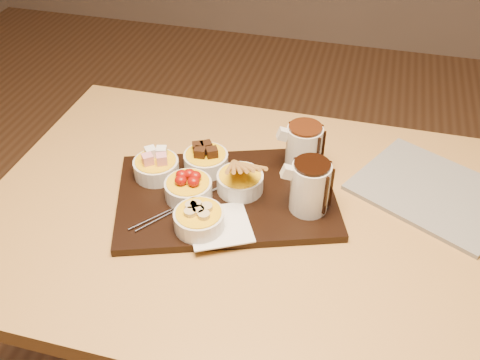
% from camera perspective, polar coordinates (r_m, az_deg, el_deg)
% --- Properties ---
extents(dining_table, '(1.20, 0.80, 0.75)m').
position_cam_1_polar(dining_table, '(1.19, 2.53, -6.91)').
color(dining_table, '#BA8945').
rests_on(dining_table, ground).
extents(serving_board, '(0.53, 0.44, 0.02)m').
position_cam_1_polar(serving_board, '(1.15, -1.45, -1.73)').
color(serving_board, black).
rests_on(serving_board, dining_table).
extents(napkin, '(0.16, 0.16, 0.00)m').
position_cam_1_polar(napkin, '(1.07, -2.19, -4.87)').
color(napkin, white).
rests_on(napkin, serving_board).
extents(bowl_marshmallows, '(0.10, 0.10, 0.04)m').
position_cam_1_polar(bowl_marshmallows, '(1.19, -8.91, 1.27)').
color(bowl_marshmallows, beige).
rests_on(bowl_marshmallows, serving_board).
extents(bowl_cake, '(0.10, 0.10, 0.04)m').
position_cam_1_polar(bowl_cake, '(1.20, -3.65, 1.99)').
color(bowl_cake, beige).
rests_on(bowl_cake, serving_board).
extents(bowl_strawberries, '(0.10, 0.10, 0.04)m').
position_cam_1_polar(bowl_strawberries, '(1.13, -5.52, -1.03)').
color(bowl_strawberries, beige).
rests_on(bowl_strawberries, serving_board).
extents(bowl_biscotti, '(0.10, 0.10, 0.04)m').
position_cam_1_polar(bowl_biscotti, '(1.14, 0.00, -0.26)').
color(bowl_biscotti, beige).
rests_on(bowl_biscotti, serving_board).
extents(bowl_bananas, '(0.10, 0.10, 0.04)m').
position_cam_1_polar(bowl_bananas, '(1.05, -4.39, -4.30)').
color(bowl_bananas, beige).
rests_on(bowl_bananas, serving_board).
extents(pitcher_dark_chocolate, '(0.10, 0.10, 0.11)m').
position_cam_1_polar(pitcher_dark_chocolate, '(1.08, 7.47, -0.79)').
color(pitcher_dark_chocolate, silver).
rests_on(pitcher_dark_chocolate, serving_board).
extents(pitcher_milk_chocolate, '(0.10, 0.10, 0.11)m').
position_cam_1_polar(pitcher_milk_chocolate, '(1.18, 6.79, 3.28)').
color(pitcher_milk_chocolate, silver).
rests_on(pitcher_milk_chocolate, serving_board).
extents(fondue_skewers, '(0.22, 0.18, 0.01)m').
position_cam_1_polar(fondue_skewers, '(1.12, -5.98, -2.49)').
color(fondue_skewers, silver).
rests_on(fondue_skewers, serving_board).
extents(newspaper, '(0.39, 0.36, 0.01)m').
position_cam_1_polar(newspaper, '(1.24, 19.87, -1.13)').
color(newspaper, beige).
rests_on(newspaper, dining_table).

